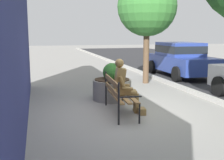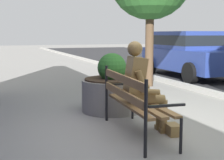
# 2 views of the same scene
# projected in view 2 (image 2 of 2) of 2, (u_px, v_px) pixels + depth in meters

# --- Properties ---
(ground_plane) EXTENTS (80.00, 80.00, 0.00)m
(ground_plane) POSITION_uv_depth(u_px,v_px,m) (147.00, 135.00, 4.77)
(ground_plane) COLOR gray
(park_bench) EXTENTS (1.83, 0.67, 0.95)m
(park_bench) POSITION_uv_depth(u_px,v_px,m) (133.00, 99.00, 4.73)
(park_bench) COLOR olive
(park_bench) RESTS_ON ground
(bronze_statue_seated) EXTENTS (0.72, 0.78, 1.37)m
(bronze_statue_seated) POSITION_uv_depth(u_px,v_px,m) (145.00, 89.00, 4.83)
(bronze_statue_seated) COLOR olive
(bronze_statue_seated) RESTS_ON ground
(concrete_planter) EXTENTS (1.16, 1.16, 1.11)m
(concrete_planter) POSITION_uv_depth(u_px,v_px,m) (112.00, 90.00, 6.26)
(concrete_planter) COLOR gray
(concrete_planter) RESTS_ON ground
(parked_car_blue) EXTENTS (4.12, 1.95, 1.56)m
(parked_car_blue) POSITION_uv_depth(u_px,v_px,m) (189.00, 52.00, 11.23)
(parked_car_blue) COLOR navy
(parked_car_blue) RESTS_ON ground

